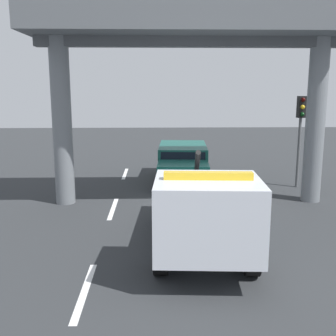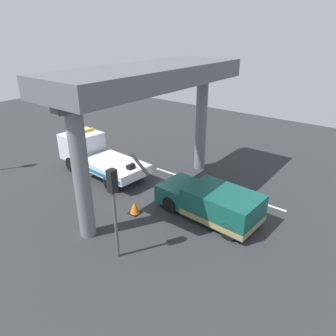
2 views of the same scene
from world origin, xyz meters
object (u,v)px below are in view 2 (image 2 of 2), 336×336
Objects in this scene: towed_van_green at (212,203)px; traffic_cone_orange at (135,208)px; tow_truck_white at (96,154)px; traffic_light_near at (113,195)px.

towed_van_green is 8.04× the size of traffic_cone_orange.
tow_truck_white is 5.85m from traffic_cone_orange.
tow_truck_white is at bearing -0.34° from towed_van_green.
traffic_cone_orange is at bearing -58.85° from traffic_light_near.
traffic_light_near is at bearing 121.15° from traffic_cone_orange.
tow_truck_white is 11.06× the size of traffic_cone_orange.
traffic_light_near is (-7.06, 4.91, 1.65)m from tow_truck_white.
tow_truck_white is 8.75m from traffic_light_near.
traffic_cone_orange is (-5.37, 2.13, -0.89)m from tow_truck_white.
towed_van_green is 1.36× the size of traffic_light_near.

